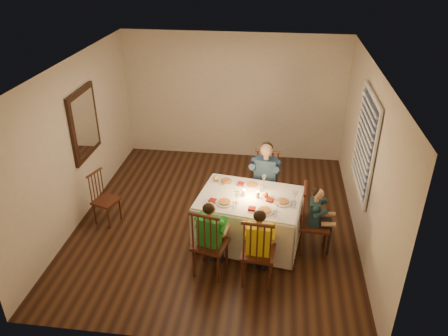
# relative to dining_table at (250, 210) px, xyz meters

# --- Properties ---
(ground) EXTENTS (5.00, 5.00, 0.00)m
(ground) POSITION_rel_dining_table_xyz_m (-0.57, 0.47, -0.57)
(ground) COLOR black
(ground) RESTS_ON ground
(wall_left) EXTENTS (0.02, 5.00, 2.60)m
(wall_left) POSITION_rel_dining_table_xyz_m (-2.82, 0.47, 0.73)
(wall_left) COLOR beige
(wall_left) RESTS_ON ground
(wall_right) EXTENTS (0.02, 5.00, 2.60)m
(wall_right) POSITION_rel_dining_table_xyz_m (1.68, 0.47, 0.73)
(wall_right) COLOR beige
(wall_right) RESTS_ON ground
(wall_back) EXTENTS (4.50, 0.02, 2.60)m
(wall_back) POSITION_rel_dining_table_xyz_m (-0.57, 2.97, 0.73)
(wall_back) COLOR beige
(wall_back) RESTS_ON ground
(ceiling) EXTENTS (5.00, 5.00, 0.00)m
(ceiling) POSITION_rel_dining_table_xyz_m (-0.57, 0.47, 2.03)
(ceiling) COLOR white
(ceiling) RESTS_ON wall_back
(dining_table) EXTENTS (1.68, 1.32, 0.77)m
(dining_table) POSITION_rel_dining_table_xyz_m (0.00, 0.00, 0.00)
(dining_table) COLOR white
(dining_table) RESTS_ON ground
(chair_adult) EXTENTS (0.50, 0.48, 1.08)m
(chair_adult) POSITION_rel_dining_table_xyz_m (0.19, 0.82, -0.57)
(chair_adult) COLOR #3A150F
(chair_adult) RESTS_ON ground
(chair_near_left) EXTENTS (0.53, 0.51, 1.08)m
(chair_near_left) POSITION_rel_dining_table_xyz_m (-0.48, -0.79, -0.57)
(chair_near_left) COLOR #3A150F
(chair_near_left) RESTS_ON ground
(chair_near_right) EXTENTS (0.48, 0.46, 1.08)m
(chair_near_right) POSITION_rel_dining_table_xyz_m (0.19, -0.88, -0.57)
(chair_near_right) COLOR #3A150F
(chair_near_right) RESTS_ON ground
(chair_end) EXTENTS (0.46, 0.48, 1.08)m
(chair_end) POSITION_rel_dining_table_xyz_m (0.98, -0.12, -0.57)
(chair_end) COLOR #3A150F
(chair_end) RESTS_ON ground
(chair_extra) EXTENTS (0.45, 0.46, 0.90)m
(chair_extra) POSITION_rel_dining_table_xyz_m (-2.35, 0.21, -0.57)
(chair_extra) COLOR #3A150F
(chair_extra) RESTS_ON ground
(adult) EXTENTS (0.53, 0.50, 1.29)m
(adult) POSITION_rel_dining_table_xyz_m (0.19, 0.82, -0.57)
(adult) COLOR #2F4C75
(adult) RESTS_ON ground
(child_green) EXTENTS (0.47, 0.45, 1.16)m
(child_green) POSITION_rel_dining_table_xyz_m (-0.48, -0.79, -0.57)
(child_green) COLOR green
(child_green) RESTS_ON ground
(child_yellow) EXTENTS (0.43, 0.40, 1.16)m
(child_yellow) POSITION_rel_dining_table_xyz_m (0.19, -0.88, -0.57)
(child_yellow) COLOR yellow
(child_yellow) RESTS_ON ground
(child_teal) EXTENTS (0.35, 0.38, 1.08)m
(child_teal) POSITION_rel_dining_table_xyz_m (0.98, -0.12, -0.57)
(child_teal) COLOR #1A3643
(child_teal) RESTS_ON ground
(setting_adult) EXTENTS (0.30, 0.30, 0.02)m
(setting_adult) POSITION_rel_dining_table_xyz_m (0.01, 0.30, 0.24)
(setting_adult) COLOR white
(setting_adult) RESTS_ON dining_table
(setting_green) EXTENTS (0.30, 0.30, 0.02)m
(setting_green) POSITION_rel_dining_table_xyz_m (-0.35, -0.23, 0.24)
(setting_green) COLOR white
(setting_green) RESTS_ON dining_table
(setting_yellow) EXTENTS (0.30, 0.30, 0.02)m
(setting_yellow) POSITION_rel_dining_table_xyz_m (0.23, -0.37, 0.24)
(setting_yellow) COLOR white
(setting_yellow) RESTS_ON dining_table
(setting_teal) EXTENTS (0.30, 0.30, 0.02)m
(setting_teal) POSITION_rel_dining_table_xyz_m (0.48, -0.11, 0.24)
(setting_teal) COLOR white
(setting_teal) RESTS_ON dining_table
(candle_left) EXTENTS (0.06, 0.06, 0.10)m
(candle_left) POSITION_rel_dining_table_xyz_m (-0.09, 0.01, 0.28)
(candle_left) COLOR silver
(candle_left) RESTS_ON dining_table
(candle_right) EXTENTS (0.06, 0.06, 0.10)m
(candle_right) POSITION_rel_dining_table_xyz_m (0.11, -0.02, 0.28)
(candle_right) COLOR silver
(candle_right) RESTS_ON dining_table
(squash) EXTENTS (0.09, 0.09, 0.09)m
(squash) POSITION_rel_dining_table_xyz_m (-0.57, 0.41, 0.27)
(squash) COLOR gold
(squash) RESTS_ON dining_table
(orange_fruit) EXTENTS (0.08, 0.08, 0.08)m
(orange_fruit) POSITION_rel_dining_table_xyz_m (0.23, 0.02, 0.27)
(orange_fruit) COLOR orange
(orange_fruit) RESTS_ON dining_table
(serving_bowl) EXTENTS (0.22, 0.22, 0.05)m
(serving_bowl) POSITION_rel_dining_table_xyz_m (-0.40, 0.34, 0.25)
(serving_bowl) COLOR white
(serving_bowl) RESTS_ON dining_table
(wall_mirror) EXTENTS (0.06, 0.95, 1.15)m
(wall_mirror) POSITION_rel_dining_table_xyz_m (-2.79, 0.77, 0.93)
(wall_mirror) COLOR black
(wall_mirror) RESTS_ON wall_left
(window_blinds) EXTENTS (0.07, 1.34, 1.54)m
(window_blinds) POSITION_rel_dining_table_xyz_m (1.63, 0.57, 0.93)
(window_blinds) COLOR black
(window_blinds) RESTS_ON wall_right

